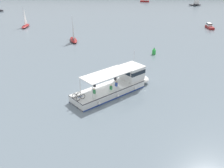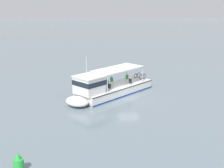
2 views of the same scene
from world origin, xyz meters
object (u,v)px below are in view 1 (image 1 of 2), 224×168
(ferry_main, at_px, (118,84))
(motorboat_near_starboard, at_px, (209,26))
(sailboat_off_stern, at_px, (73,39))
(channel_buoy, at_px, (154,51))
(sailboat_mid_channel, at_px, (195,4))
(sailboat_far_right, at_px, (25,25))
(motorboat_outer_anchorage, at_px, (145,1))

(ferry_main, xyz_separation_m, motorboat_near_starboard, (22.92, 37.29, -0.47))
(sailboat_off_stern, xyz_separation_m, channel_buoy, (17.13, -7.74, 0.03))
(sailboat_mid_channel, height_order, channel_buoy, sailboat_mid_channel)
(sailboat_mid_channel, bearing_deg, motorboat_near_starboard, -96.82)
(motorboat_near_starboard, relative_size, sailboat_off_stern, 0.69)
(motorboat_near_starboard, distance_m, sailboat_far_right, 48.72)
(motorboat_outer_anchorage, height_order, sailboat_mid_channel, sailboat_mid_channel)
(ferry_main, relative_size, motorboat_outer_anchorage, 3.03)
(ferry_main, height_order, channel_buoy, ferry_main)
(sailboat_off_stern, height_order, motorboat_outer_anchorage, sailboat_off_stern)
(ferry_main, relative_size, sailboat_far_right, 2.10)
(sailboat_off_stern, height_order, sailboat_far_right, same)
(ferry_main, bearing_deg, motorboat_outer_anchorage, 83.82)
(motorboat_outer_anchorage, distance_m, channel_buoy, 64.60)
(sailboat_off_stern, xyz_separation_m, sailboat_far_right, (-15.17, 12.21, 0.00))
(motorboat_outer_anchorage, xyz_separation_m, sailboat_far_right, (-34.48, -44.62, -0.00))
(channel_buoy, bearing_deg, sailboat_mid_channel, 70.04)
(motorboat_near_starboard, bearing_deg, channel_buoy, -127.46)
(motorboat_near_starboard, xyz_separation_m, channel_buoy, (-16.40, -21.41, 0.02))
(motorboat_outer_anchorage, distance_m, sailboat_far_right, 56.39)
(motorboat_outer_anchorage, relative_size, sailboat_mid_channel, 0.69)
(motorboat_outer_anchorage, xyz_separation_m, sailboat_mid_channel, (18.45, -7.77, -0.00))
(sailboat_mid_channel, bearing_deg, channel_buoy, -109.96)
(sailboat_off_stern, height_order, channel_buoy, sailboat_off_stern)
(motorboat_near_starboard, distance_m, sailboat_off_stern, 36.21)
(motorboat_near_starboard, bearing_deg, motorboat_outer_anchorage, 108.24)
(sailboat_off_stern, bearing_deg, sailboat_far_right, 141.17)
(ferry_main, relative_size, sailboat_mid_channel, 2.10)
(motorboat_outer_anchorage, distance_m, sailboat_mid_channel, 20.02)
(ferry_main, relative_size, channel_buoy, 8.11)
(motorboat_near_starboard, height_order, motorboat_outer_anchorage, same)
(channel_buoy, bearing_deg, motorboat_near_starboard, 52.54)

